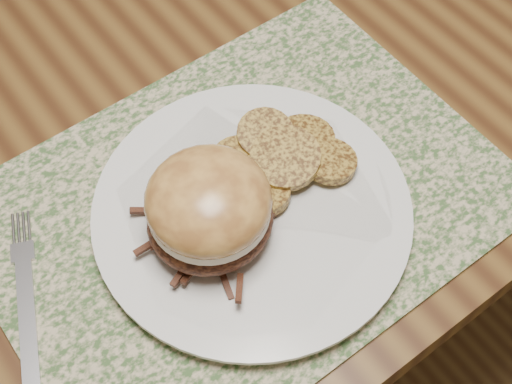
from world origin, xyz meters
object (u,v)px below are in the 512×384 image
Objects in this scene: dining_table at (251,14)px; dinner_plate at (252,212)px; fork at (26,297)px; pork_sandwich at (209,209)px.

dinner_plate is at bearing -126.19° from dining_table.
dining_table is 9.46× the size of fork.
dining_table is 12.44× the size of pork_sandwich.
fork is (-0.19, 0.05, -0.01)m from dinner_plate.
dinner_plate is 1.64× the size of fork.
dining_table is 0.46m from fork.
pork_sandwich is at bearing 5.82° from fork.
fork is (-0.15, 0.05, -0.05)m from pork_sandwich.
fork is at bearing 172.50° from pork_sandwich.
fork is at bearing -150.39° from dining_table.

